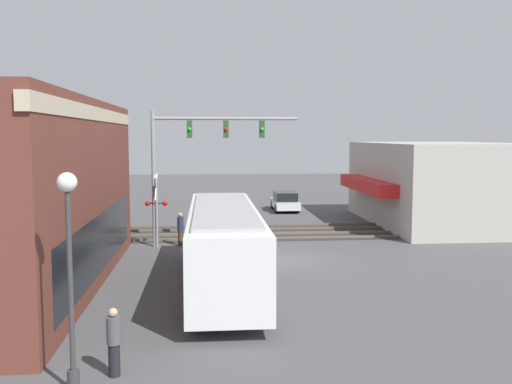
% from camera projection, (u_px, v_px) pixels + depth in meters
% --- Properties ---
extents(ground_plane, '(120.00, 120.00, 0.00)m').
position_uv_depth(ground_plane, '(281.00, 260.00, 26.63)').
color(ground_plane, '#4C4C4F').
extents(shop_building, '(13.67, 9.63, 5.32)m').
position_uv_depth(shop_building, '(437.00, 183.00, 37.43)').
color(shop_building, '#B2ADA3').
rests_on(shop_building, ground).
extents(city_bus, '(12.32, 2.59, 3.11)m').
position_uv_depth(city_bus, '(224.00, 243.00, 21.71)').
color(city_bus, white).
rests_on(city_bus, ground).
extents(traffic_signal_gantry, '(0.42, 7.62, 7.07)m').
position_uv_depth(traffic_signal_gantry, '(197.00, 146.00, 29.53)').
color(traffic_signal_gantry, gray).
rests_on(traffic_signal_gantry, ground).
extents(crossing_signal, '(1.41, 1.18, 3.81)m').
position_uv_depth(crossing_signal, '(156.00, 203.00, 29.53)').
color(crossing_signal, gray).
rests_on(crossing_signal, ground).
extents(streetlamp, '(0.44, 0.44, 4.99)m').
position_uv_depth(streetlamp, '(70.00, 263.00, 12.66)').
color(streetlamp, '#38383A').
rests_on(streetlamp, ground).
extents(rail_track_near, '(2.60, 60.00, 0.15)m').
position_uv_depth(rail_track_near, '(267.00, 237.00, 32.57)').
color(rail_track_near, '#332D28').
rests_on(rail_track_near, ground).
extents(rail_track_far, '(2.60, 60.00, 0.15)m').
position_uv_depth(rail_track_far, '(262.00, 228.00, 35.75)').
color(rail_track_far, '#332D28').
rests_on(rail_track_far, ground).
extents(parked_car_red, '(4.74, 1.82, 1.50)m').
position_uv_depth(parked_car_red, '(217.00, 214.00, 37.14)').
color(parked_car_red, '#B21E19').
rests_on(parked_car_red, ground).
extents(parked_car_white, '(4.47, 1.82, 1.48)m').
position_uv_depth(parked_car_white, '(285.00, 202.00, 44.08)').
color(parked_car_white, silver).
rests_on(parked_car_white, ground).
extents(pedestrian_at_crossing, '(0.34, 0.34, 1.76)m').
position_uv_depth(pedestrian_at_crossing, '(181.00, 229.00, 29.98)').
color(pedestrian_at_crossing, '#473828').
rests_on(pedestrian_at_crossing, ground).
extents(pedestrian_by_lamp, '(0.34, 0.34, 1.69)m').
position_uv_depth(pedestrian_by_lamp, '(114.00, 342.00, 13.68)').
color(pedestrian_by_lamp, black).
rests_on(pedestrian_by_lamp, ground).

